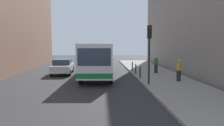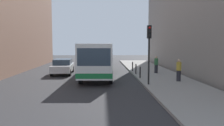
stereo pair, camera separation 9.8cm
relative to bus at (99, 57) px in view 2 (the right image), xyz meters
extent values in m
plane|color=#2D2D30|center=(0.02, -2.97, -1.73)|extent=(80.00, 80.00, 0.00)
cube|color=gray|center=(5.42, -2.97, -1.65)|extent=(4.40, 40.00, 0.15)
cube|color=white|center=(0.00, -0.11, 0.02)|extent=(2.95, 11.09, 2.50)
cube|color=#197238|center=(0.00, -0.11, -0.93)|extent=(2.97, 11.11, 0.36)
cube|color=#2D3D4C|center=(-0.23, -5.58, 0.37)|extent=(2.26, 0.15, 1.20)
cube|color=#2D3D4C|center=(0.02, 0.39, 0.37)|extent=(2.91, 9.50, 1.00)
cylinder|color=black|center=(0.96, -4.05, -1.23)|extent=(0.32, 1.01, 1.00)
cylinder|color=black|center=(-1.29, -3.96, -1.23)|extent=(0.32, 1.01, 1.00)
cylinder|color=black|center=(1.29, 3.74, -1.23)|extent=(0.32, 1.01, 1.00)
cylinder|color=black|center=(-0.97, 3.84, -1.23)|extent=(0.32, 1.01, 1.00)
cube|color=silver|center=(-3.57, 1.43, -1.09)|extent=(1.97, 4.47, 0.64)
cube|color=#2D3D4C|center=(-3.57, 1.58, -0.51)|extent=(1.69, 2.52, 0.52)
cylinder|color=black|center=(-2.69, -0.04, -1.41)|extent=(0.24, 0.65, 0.64)
cylinder|color=black|center=(-4.33, -0.10, -1.41)|extent=(0.24, 0.65, 0.64)
cylinder|color=black|center=(-2.81, 2.96, -1.41)|extent=(0.24, 0.65, 0.64)
cylinder|color=black|center=(-4.45, 2.90, -1.41)|extent=(0.24, 0.65, 0.64)
cube|color=#A5A8AD|center=(0.35, 9.09, -1.09)|extent=(1.91, 4.44, 0.64)
cube|color=#2D3D4C|center=(0.36, 9.24, -0.51)|extent=(1.66, 2.50, 0.52)
cylinder|color=black|center=(1.14, 7.57, -1.41)|extent=(0.24, 0.65, 0.64)
cylinder|color=black|center=(-0.50, 7.61, -1.41)|extent=(0.24, 0.65, 0.64)
cylinder|color=black|center=(1.21, 10.57, -1.41)|extent=(0.24, 0.65, 0.64)
cylinder|color=black|center=(-0.43, 10.61, -1.41)|extent=(0.24, 0.65, 0.64)
cylinder|color=black|center=(3.57, -5.26, 0.02)|extent=(0.12, 0.12, 3.20)
cube|color=black|center=(3.57, -5.26, 2.07)|extent=(0.28, 0.24, 0.90)
sphere|color=red|center=(3.57, -5.39, 2.35)|extent=(0.16, 0.16, 0.16)
sphere|color=black|center=(3.57, -5.39, 2.07)|extent=(0.16, 0.16, 0.16)
sphere|color=black|center=(3.57, -5.39, 1.79)|extent=(0.16, 0.16, 0.16)
cylinder|color=black|center=(3.47, -2.29, -1.10)|extent=(0.11, 0.11, 0.95)
cylinder|color=black|center=(3.47, 0.09, -1.10)|extent=(0.11, 0.11, 0.95)
cylinder|color=black|center=(3.47, 2.46, -1.10)|extent=(0.11, 0.11, 0.95)
cylinder|color=#26262D|center=(6.13, -3.98, -1.17)|extent=(0.32, 0.32, 0.82)
cylinder|color=gold|center=(6.13, -3.98, -0.44)|extent=(0.38, 0.38, 0.63)
sphere|color=tan|center=(6.13, -3.98, -0.01)|extent=(0.23, 0.23, 0.23)
cylinder|color=#26262D|center=(5.53, 0.72, -1.17)|extent=(0.32, 0.32, 0.80)
cylinder|color=#336B3F|center=(5.53, 0.72, -0.47)|extent=(0.38, 0.38, 0.62)
sphere|color=tan|center=(5.53, 0.72, -0.05)|extent=(0.22, 0.22, 0.22)
camera|label=1|loc=(0.28, -20.67, 1.29)|focal=35.98mm
camera|label=2|loc=(0.38, -20.67, 1.29)|focal=35.98mm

